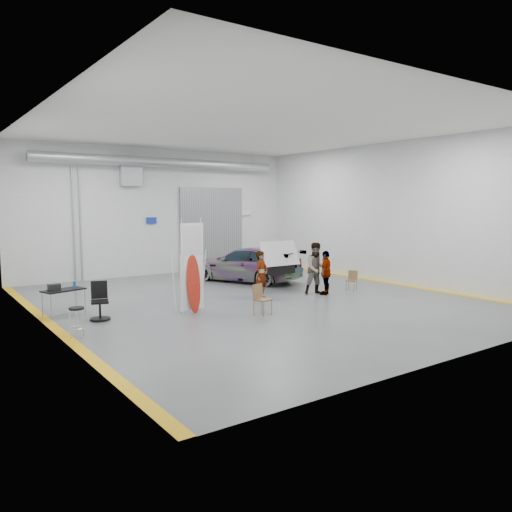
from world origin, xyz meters
TOP-DOWN VIEW (x-y plane):
  - ground at (0.00, 0.00)m, footprint 16.00×16.00m
  - room_shell at (0.24, 2.22)m, footprint 14.02×16.18m
  - sedan_car at (2.07, 3.76)m, footprint 4.02×5.51m
  - person_a at (0.26, 0.04)m, footprint 0.74×0.61m
  - person_b at (2.52, -0.38)m, footprint 1.14×1.01m
  - person_c at (2.74, -0.64)m, footprint 1.03×0.83m
  - surfboard_display at (-2.85, -0.59)m, footprint 0.85×0.28m
  - folding_chair_near at (-1.22, -2.07)m, footprint 0.55×0.57m
  - folding_chair_far at (4.13, -0.62)m, footprint 0.49×0.60m
  - shop_stool at (-6.60, -1.39)m, footprint 0.40×0.40m
  - work_table at (-6.25, 1.56)m, footprint 1.36×0.94m
  - office_chair at (-5.52, 0.20)m, footprint 0.61×0.63m
  - trunk_lid at (2.07, 1.46)m, footprint 1.73×1.05m

SIDE VIEW (x-z plane):
  - ground at x=0.00m, z-range 0.00..0.00m
  - folding_chair_far at x=4.13m, z-range -0.15..0.64m
  - folding_chair_near at x=-1.22m, z-range -0.18..0.77m
  - shop_stool at x=-6.60m, z-range 0.00..0.78m
  - office_chair at x=-5.52m, z-range -0.07..1.05m
  - sedan_car at x=2.07m, z-range 0.00..1.48m
  - work_table at x=-6.25m, z-range 0.27..1.28m
  - person_c at x=2.74m, z-range 0.00..1.66m
  - person_a at x=0.26m, z-range 0.00..1.73m
  - person_b at x=2.52m, z-range 0.00..1.96m
  - surfboard_display at x=-2.85m, z-range -0.28..2.71m
  - trunk_lid at x=2.07m, z-range 1.48..1.52m
  - room_shell at x=0.24m, z-range 1.07..7.08m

